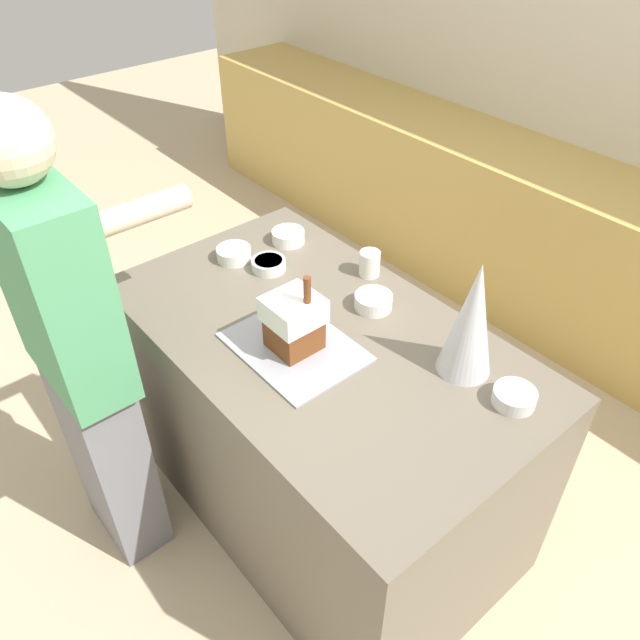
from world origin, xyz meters
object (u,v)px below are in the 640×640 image
Objects in this scene: gingerbread_house at (294,322)px; candy_bowl_far_right at (373,301)px; baking_tray at (295,347)px; candy_bowl_far_left at (288,236)px; candy_bowl_center_rear at (514,396)px; candy_bowl_near_tray_left at (234,253)px; mug at (370,263)px; decorative_tree at (472,319)px; candy_bowl_beside_tree at (269,264)px; person at (80,359)px.

candy_bowl_far_right is (0.01, 0.35, -0.08)m from gingerbread_house.
candy_bowl_far_left is at bearing 143.98° from baking_tray.
candy_bowl_near_tray_left reaches higher than candy_bowl_center_rear.
gingerbread_house reaches higher than mug.
candy_bowl_beside_tree is (-0.84, -0.14, -0.17)m from decorative_tree.
baking_tray is 3.28× the size of candy_bowl_far_left.
candy_bowl_beside_tree is 0.97× the size of candy_bowl_near_tray_left.
candy_bowl_far_right is (-0.41, 0.00, -0.17)m from decorative_tree.
person is at bearing -83.09° from candy_bowl_far_left.
decorative_tree reaches higher than candy_bowl_beside_tree.
baking_tray is 3.33× the size of candy_bowl_beside_tree.
decorative_tree is 0.87m from candy_bowl_beside_tree.
candy_bowl_near_tray_left is (-0.98, -0.20, -0.17)m from decorative_tree.
candy_bowl_center_rear is 1.36m from person.
candy_bowl_far_right is at bearing 18.01° from candy_bowl_beside_tree.
mug is at bearing 166.82° from decorative_tree.
candy_bowl_far_right is at bearing 88.67° from gingerbread_house.
candy_bowl_beside_tree is 0.21m from candy_bowl_far_left.
candy_bowl_near_tray_left is (-1.17, -0.20, 0.00)m from candy_bowl_center_rear.
gingerbread_house reaches higher than candy_bowl_far_right.
candy_bowl_near_tray_left is 0.08× the size of person.
candy_bowl_far_left reaches higher than candy_bowl_beside_tree.
candy_bowl_far_right is 1.01× the size of candy_bowl_far_left.
gingerbread_house is 0.50m from mug.
candy_bowl_far_left is at bearing 96.91° from person.
candy_bowl_near_tray_left is at bearing 165.72° from gingerbread_house.
decorative_tree is at bearing 11.56° from candy_bowl_near_tray_left.
candy_bowl_near_tray_left is at bearing -98.10° from candy_bowl_far_left.
mug is at bearing 107.45° from gingerbread_house.
gingerbread_house reaches higher than candy_bowl_far_left.
baking_tray is at bearing -150.65° from candy_bowl_center_rear.
candy_bowl_far_left and candy_bowl_near_tray_left have the same top height.
gingerbread_house is 0.66m from candy_bowl_far_left.
mug is at bearing 13.57° from candy_bowl_far_left.
person is at bearing -89.60° from candy_bowl_beside_tree.
person is (-0.42, -0.56, -0.13)m from gingerbread_house.
decorative_tree is 3.06× the size of candy_bowl_center_rear.
candy_bowl_far_right is 0.08× the size of person.
candy_bowl_near_tray_left reaches higher than candy_bowl_beside_tree.
candy_bowl_beside_tree is at bearing 23.75° from candy_bowl_near_tray_left.
candy_bowl_near_tray_left is at bearing -170.40° from candy_bowl_center_rear.
baking_tray is 3.39× the size of candy_bowl_center_rear.
candy_bowl_near_tray_left is at bearing -141.23° from mug.
candy_bowl_center_rear is 0.07× the size of person.
gingerbread_house is at bearing -91.33° from candy_bowl_far_right.
candy_bowl_near_tray_left is at bearing 165.68° from baking_tray.
candy_bowl_center_rear is at bearing -0.40° from candy_bowl_far_right.
person is at bearing -115.19° from candy_bowl_far_right.
candy_bowl_far_right is 0.54m from candy_bowl_far_left.
candy_bowl_far_left is 0.24m from candy_bowl_near_tray_left.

